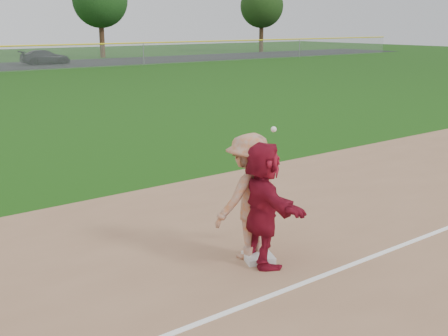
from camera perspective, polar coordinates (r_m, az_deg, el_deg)
ground at (r=9.37m, az=5.64°, el=-9.57°), size 160.00×160.00×0.00m
foul_line at (r=8.85m, az=9.23°, el=-11.04°), size 60.00×0.10×0.01m
first_base at (r=9.37m, az=3.52°, el=-9.05°), size 0.59×0.59×0.10m
base_runner at (r=8.94m, az=3.95°, el=-3.66°), size 1.07×1.97×2.02m
car_right at (r=55.90m, az=-17.72°, el=10.68°), size 4.62×2.04×1.32m
first_base_play at (r=9.17m, az=2.61°, el=-2.93°), size 1.41×0.88×2.24m
tree_3 at (r=65.31m, az=-12.49°, el=16.32°), size 6.00×6.00×9.19m
tree_4 at (r=76.08m, az=3.86°, el=16.09°), size 5.60×5.60×8.67m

